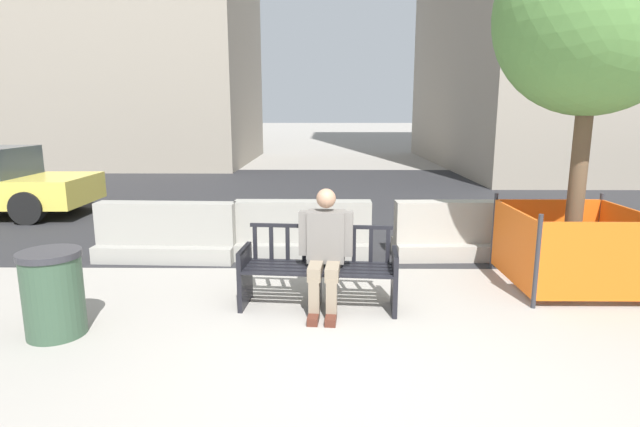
% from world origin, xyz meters
% --- Properties ---
extents(ground_plane, '(200.00, 200.00, 0.00)m').
position_xyz_m(ground_plane, '(0.00, 0.00, 0.00)').
color(ground_plane, gray).
extents(street_asphalt, '(120.00, 12.00, 0.01)m').
position_xyz_m(street_asphalt, '(0.00, 8.70, 0.00)').
color(street_asphalt, '#28282B').
rests_on(street_asphalt, ground).
extents(street_bench, '(1.73, 0.66, 0.88)m').
position_xyz_m(street_bench, '(-0.45, 1.34, 0.40)').
color(street_bench, black).
rests_on(street_bench, ground).
extents(seated_person, '(0.59, 0.75, 1.31)m').
position_xyz_m(seated_person, '(-0.38, 1.28, 0.69)').
color(seated_person, '#66605B').
rests_on(seated_person, ground).
extents(jersey_barrier_centre, '(2.00, 0.69, 0.84)m').
position_xyz_m(jersey_barrier_centre, '(-0.71, 3.30, 0.34)').
color(jersey_barrier_centre, gray).
rests_on(jersey_barrier_centre, ground).
extents(jersey_barrier_left, '(2.03, 0.76, 0.84)m').
position_xyz_m(jersey_barrier_left, '(-2.68, 3.14, 0.34)').
color(jersey_barrier_left, gray).
rests_on(jersey_barrier_left, ground).
extents(jersey_barrier_right, '(2.02, 0.75, 0.84)m').
position_xyz_m(jersey_barrier_right, '(1.65, 3.29, 0.34)').
color(jersey_barrier_right, '#9E998E').
rests_on(jersey_barrier_right, ground).
extents(street_tree, '(2.19, 2.19, 4.30)m').
position_xyz_m(street_tree, '(2.61, 2.02, 3.16)').
color(street_tree, brown).
rests_on(street_tree, ground).
extents(construction_fence, '(1.46, 1.46, 1.05)m').
position_xyz_m(construction_fence, '(2.61, 2.02, 0.53)').
color(construction_fence, '#2D2D33').
rests_on(construction_fence, ground).
extents(trash_bin, '(0.57, 0.57, 0.83)m').
position_xyz_m(trash_bin, '(-2.97, 0.60, 0.42)').
color(trash_bin, '#334C38').
rests_on(trash_bin, ground).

